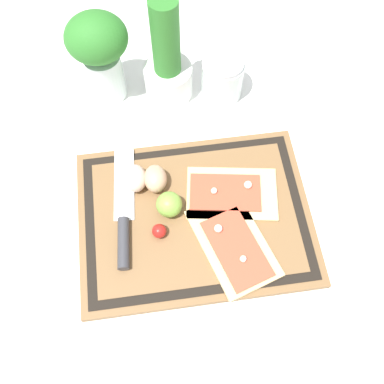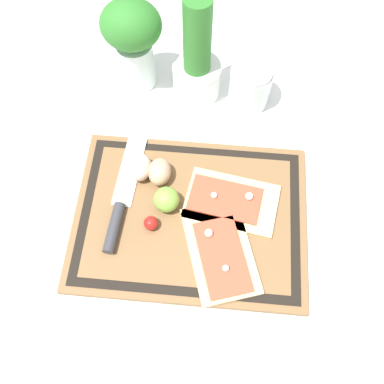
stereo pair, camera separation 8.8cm
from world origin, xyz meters
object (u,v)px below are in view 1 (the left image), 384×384
at_px(knife, 124,225).
at_px(egg_brown, 155,179).
at_px(sauce_jar, 222,80).
at_px(egg_pink, 135,178).
at_px(cherry_tomato_red, 159,231).
at_px(herb_pot, 167,65).
at_px(pizza_slice_near, 234,244).
at_px(herb_glass, 100,51).
at_px(lime, 169,205).
at_px(pizza_slice_far, 230,193).

bearing_deg(knife, egg_brown, 50.22).
height_order(egg_brown, sauce_jar, sauce_jar).
distance_m(egg_pink, cherry_tomato_red, 0.12).
bearing_deg(herb_pot, pizza_slice_near, -78.80).
bearing_deg(herb_glass, sauce_jar, -7.77).
xyz_separation_m(cherry_tomato_red, herb_pot, (0.06, 0.35, 0.06)).
relative_size(knife, sauce_jar, 2.54).
bearing_deg(lime, egg_brown, 108.85).
bearing_deg(egg_pink, pizza_slice_far, -15.11).
height_order(herb_pot, herb_glass, herb_pot).
relative_size(lime, herb_pot, 0.20).
height_order(pizza_slice_near, cherry_tomato_red, cherry_tomato_red).
relative_size(egg_pink, herb_glass, 0.26).
bearing_deg(knife, sauce_jar, 51.99).
bearing_deg(pizza_slice_far, herb_pot, 107.53).
xyz_separation_m(cherry_tomato_red, herb_glass, (-0.08, 0.37, 0.10)).
relative_size(egg_brown, sauce_jar, 0.56).
bearing_deg(egg_pink, lime, -48.13).
height_order(knife, herb_glass, herb_glass).
bearing_deg(knife, herb_glass, 91.81).
height_order(cherry_tomato_red, herb_pot, herb_pot).
bearing_deg(pizza_slice_near, herb_glass, 117.51).
distance_m(pizza_slice_near, sauce_jar, 0.38).
bearing_deg(egg_pink, cherry_tomato_red, -72.82).
height_order(egg_brown, egg_pink, same).
bearing_deg(herb_pot, egg_brown, -102.46).
xyz_separation_m(knife, cherry_tomato_red, (0.07, -0.02, 0.01)).
height_order(pizza_slice_near, herb_glass, herb_glass).
distance_m(knife, herb_pot, 0.36).
bearing_deg(egg_pink, herb_pot, 68.50).
bearing_deg(sauce_jar, lime, -117.84).
bearing_deg(herb_glass, pizza_slice_far, -53.30).
bearing_deg(cherry_tomato_red, lime, 61.89).
bearing_deg(knife, egg_pink, 71.22).
bearing_deg(sauce_jar, pizza_slice_far, -95.83).
distance_m(knife, sauce_jar, 0.39).
relative_size(cherry_tomato_red, herb_pot, 0.11).
distance_m(sauce_jar, herb_glass, 0.27).
distance_m(lime, herb_pot, 0.31).
height_order(pizza_slice_far, sauce_jar, sauce_jar).
bearing_deg(sauce_jar, pizza_slice_near, -96.12).
bearing_deg(cherry_tomato_red, herb_glass, 101.87).
relative_size(pizza_slice_far, lime, 3.85).
bearing_deg(knife, pizza_slice_near, -17.70).
bearing_deg(egg_pink, sauce_jar, 46.00).
xyz_separation_m(knife, lime, (0.09, 0.02, 0.02)).
height_order(knife, egg_pink, egg_pink).
distance_m(egg_pink, herb_glass, 0.27).
height_order(pizza_slice_near, pizza_slice_far, same).
xyz_separation_m(pizza_slice_near, knife, (-0.20, 0.06, 0.00)).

